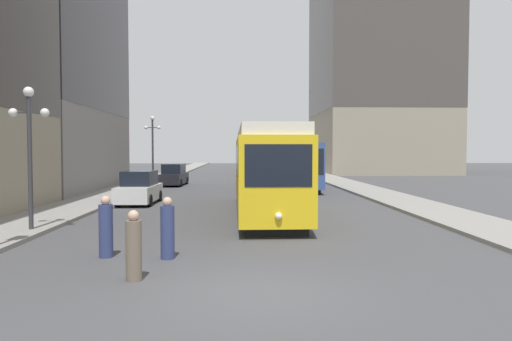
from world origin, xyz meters
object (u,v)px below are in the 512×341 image
at_px(parked_car_left_mid, 174,175).
at_px(pedestrian_on_sidewalk, 167,230).
at_px(pedestrian_crossing_far, 106,229).
at_px(lamp_post_left_far, 153,139).
at_px(pedestrian_crossing_near, 134,248).
at_px(streetcar, 265,169).
at_px(transit_bus, 295,163).
at_px(parked_car_left_near, 139,189).
at_px(lamp_post_left_near, 29,135).

relative_size(parked_car_left_mid, pedestrian_on_sidewalk, 2.94).
bearing_deg(pedestrian_crossing_far, lamp_post_left_far, 77.48).
relative_size(parked_car_left_mid, pedestrian_crossing_near, 3.10).
distance_m(streetcar, transit_bus, 15.25).
bearing_deg(parked_car_left_mid, pedestrian_crossing_far, -83.05).
bearing_deg(pedestrian_on_sidewalk, pedestrian_crossing_far, -172.02).
bearing_deg(lamp_post_left_far, pedestrian_on_sidewalk, -79.05).
distance_m(pedestrian_crossing_far, pedestrian_on_sidewalk, 1.74).
xyz_separation_m(pedestrian_crossing_near, pedestrian_on_sidewalk, (0.44, 2.15, 0.04)).
bearing_deg(pedestrian_crossing_near, lamp_post_left_far, -59.91).
bearing_deg(pedestrian_on_sidewalk, parked_car_left_near, 121.15).
distance_m(pedestrian_crossing_far, lamp_post_left_near, 6.04).
bearing_deg(lamp_post_left_near, lamp_post_left_far, 90.00).
height_order(pedestrian_crossing_far, pedestrian_on_sidewalk, pedestrian_crossing_far).
bearing_deg(parked_car_left_mid, transit_bus, -15.14).
xyz_separation_m(transit_bus, pedestrian_crossing_far, (-8.01, -23.65, -1.16)).
bearing_deg(parked_car_left_mid, lamp_post_left_near, -91.65).
bearing_deg(transit_bus, parked_car_left_near, -133.31).
relative_size(pedestrian_crossing_near, pedestrian_on_sidewalk, 0.95).
bearing_deg(pedestrian_crossing_far, pedestrian_on_sidewalk, -28.51).
distance_m(parked_car_left_near, pedestrian_on_sidewalk, 13.86).
distance_m(transit_bus, pedestrian_on_sidewalk, 24.74).
height_order(transit_bus, parked_car_left_near, transit_bus).
relative_size(parked_car_left_mid, pedestrian_crossing_far, 2.92).
bearing_deg(pedestrian_on_sidewalk, lamp_post_left_near, 158.80).
distance_m(parked_car_left_mid, lamp_post_left_far, 3.73).
bearing_deg(streetcar, parked_car_left_mid, 109.54).
distance_m(parked_car_left_near, lamp_post_left_near, 9.77).
xyz_separation_m(transit_bus, pedestrian_crossing_near, (-6.72, -26.05, -1.20)).
bearing_deg(lamp_post_left_far, parked_car_left_mid, -27.06).
xyz_separation_m(transit_bus, lamp_post_left_near, (-11.72, -19.72, 1.53)).
bearing_deg(pedestrian_on_sidewalk, streetcar, 87.06).
height_order(pedestrian_crossing_near, pedestrian_crossing_far, pedestrian_crossing_far).
bearing_deg(streetcar, lamp_post_left_near, -151.45).
bearing_deg(streetcar, pedestrian_crossing_near, -108.51).
bearing_deg(pedestrian_crossing_near, pedestrian_on_sidewalk, -80.75).
xyz_separation_m(lamp_post_left_near, lamp_post_left_far, (-0.00, 23.93, 0.42)).
xyz_separation_m(streetcar, parked_car_left_near, (-6.68, 4.41, -1.26)).
height_order(parked_car_left_mid, pedestrian_on_sidewalk, parked_car_left_mid).
distance_m(streetcar, pedestrian_on_sidewalk, 9.61).
bearing_deg(lamp_post_left_far, pedestrian_crossing_far, -82.40).
height_order(transit_bus, parked_car_left_mid, transit_bus).
xyz_separation_m(parked_car_left_near, pedestrian_crossing_near, (3.10, -15.54, -0.10)).
distance_m(parked_car_left_mid, pedestrian_on_sidewalk, 27.37).
relative_size(parked_car_left_near, lamp_post_left_near, 0.86).
distance_m(transit_bus, pedestrian_crossing_far, 25.00).
distance_m(pedestrian_crossing_near, lamp_post_left_far, 30.83).
bearing_deg(transit_bus, pedestrian_on_sidewalk, -104.97).
xyz_separation_m(pedestrian_on_sidewalk, lamp_post_left_near, (-5.44, 4.18, 2.70)).
height_order(streetcar, parked_car_left_mid, streetcar).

